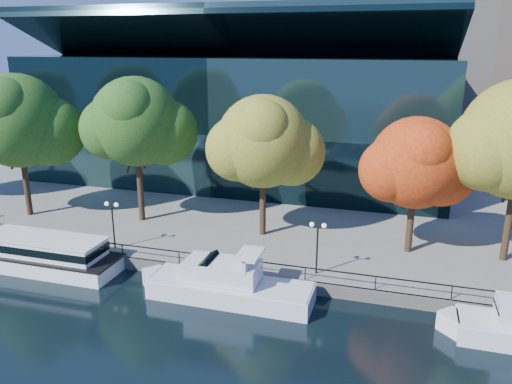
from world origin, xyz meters
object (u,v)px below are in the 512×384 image
(lamp_1, at_px, (112,214))
(cruiser_near, at_px, (224,284))
(tour_boat, at_px, (22,250))
(tree_1, at_px, (19,123))
(tree_4, at_px, (418,165))
(tree_2, at_px, (137,124))
(lamp_2, at_px, (318,236))
(tree_3, at_px, (265,144))

(lamp_1, bearing_deg, cruiser_near, -19.10)
(tour_boat, distance_m, lamp_1, 7.76)
(tour_boat, relative_size, tree_1, 1.26)
(tree_1, bearing_deg, tree_4, 1.98)
(tree_2, xyz_separation_m, lamp_1, (1.06, -6.83, -6.41))
(tree_2, xyz_separation_m, lamp_2, (18.15, -6.83, -6.41))
(tree_2, height_order, lamp_2, tree_2)
(cruiser_near, bearing_deg, lamp_2, 32.88)
(tour_boat, height_order, cruiser_near, cruiser_near)
(tree_3, bearing_deg, tree_1, -176.31)
(lamp_1, height_order, lamp_2, same)
(tree_1, distance_m, lamp_1, 14.93)
(tree_3, bearing_deg, tour_boat, -150.86)
(tour_boat, xyz_separation_m, lamp_2, (23.60, 3.37, 2.57))
(tree_2, bearing_deg, tree_4, -1.35)
(tree_2, height_order, lamp_1, tree_2)
(tour_boat, xyz_separation_m, tree_1, (-6.10, 8.35, 8.82))
(tree_2, bearing_deg, tree_1, -170.91)
(cruiser_near, height_order, lamp_2, lamp_2)
(tour_boat, xyz_separation_m, tree_3, (17.73, 9.89, 7.87))
(cruiser_near, height_order, lamp_1, lamp_1)
(tree_2, bearing_deg, lamp_2, -20.63)
(tree_4, distance_m, lamp_2, 10.14)
(tree_2, height_order, tree_3, tree_2)
(tree_2, distance_m, lamp_2, 20.42)
(lamp_2, bearing_deg, tree_2, 159.37)
(cruiser_near, relative_size, lamp_2, 3.22)
(tree_2, height_order, tree_4, tree_2)
(tree_1, xyz_separation_m, tree_4, (36.40, 1.26, -1.89))
(tree_3, xyz_separation_m, tree_4, (12.56, -0.28, -0.94))
(tour_boat, height_order, tree_2, tree_2)
(tree_2, distance_m, tree_3, 12.34)
(tree_4, bearing_deg, tour_boat, -162.40)
(cruiser_near, height_order, tree_3, tree_3)
(tree_1, bearing_deg, tree_2, 9.09)
(tree_2, xyz_separation_m, tree_3, (12.28, -0.31, -1.11))
(tree_3, height_order, lamp_2, tree_3)
(tour_boat, xyz_separation_m, lamp_1, (6.51, 3.37, 2.57))
(cruiser_near, distance_m, tree_3, 13.17)
(tour_boat, bearing_deg, tree_2, 61.87)
(tree_1, xyz_separation_m, lamp_2, (29.70, -4.98, -6.25))
(tree_1, relative_size, tree_2, 1.01)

